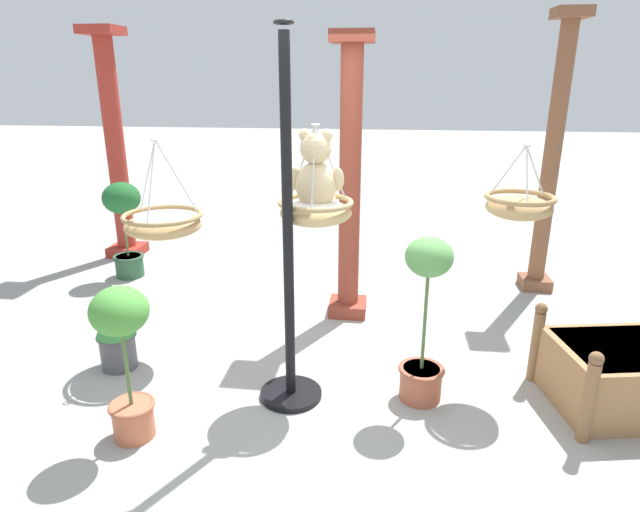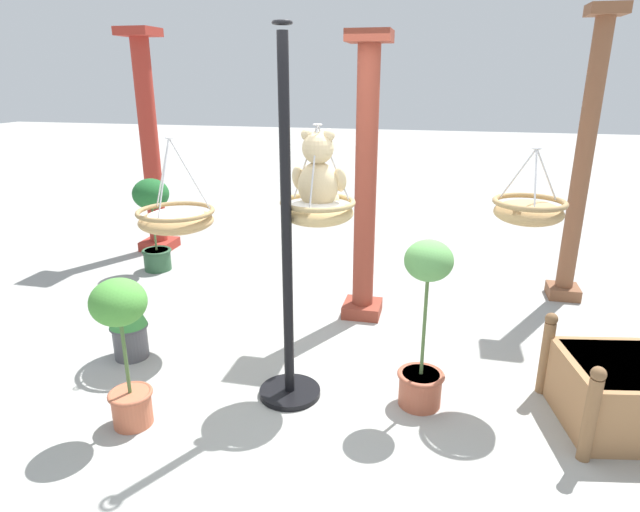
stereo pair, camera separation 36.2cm
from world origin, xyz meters
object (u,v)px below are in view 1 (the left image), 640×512
(greenhouse_pillar_far_back, at_px, (350,188))
(wooden_planter_box, at_px, (618,374))
(potted_plant_flowering_red, at_px, (124,350))
(potted_plant_tall_leafy, at_px, (124,221))
(potted_plant_bushy_green, at_px, (425,320))
(potted_plant_fern_front, at_px, (115,329))
(hanging_basket_with_teddy, at_px, (316,210))
(teddy_bear, at_px, (316,176))
(greenhouse_pillar_right, at_px, (551,163))
(display_pole_central, at_px, (289,296))
(hanging_basket_right_low, at_px, (519,205))
(greenhouse_pillar_left, at_px, (116,151))
(hanging_basket_left_high, at_px, (163,223))

(greenhouse_pillar_far_back, xyz_separation_m, wooden_planter_box, (1.95, -1.31, -0.98))
(greenhouse_pillar_far_back, bearing_deg, potted_plant_flowering_red, -120.88)
(greenhouse_pillar_far_back, xyz_separation_m, potted_plant_tall_leafy, (-2.55, 0.70, -0.57))
(potted_plant_bushy_green, bearing_deg, potted_plant_fern_front, 176.27)
(hanging_basket_with_teddy, height_order, greenhouse_pillar_far_back, greenhouse_pillar_far_back)
(teddy_bear, relative_size, greenhouse_pillar_right, 0.20)
(potted_plant_flowering_red, bearing_deg, display_pole_central, 31.40)
(teddy_bear, relative_size, potted_plant_tall_leafy, 0.50)
(potted_plant_bushy_green, bearing_deg, hanging_basket_right_low, 31.70)
(greenhouse_pillar_right, relative_size, wooden_planter_box, 2.67)
(potted_plant_fern_front, distance_m, potted_plant_tall_leafy, 2.13)
(potted_plant_fern_front, relative_size, potted_plant_bushy_green, 0.53)
(teddy_bear, relative_size, potted_plant_fern_front, 0.86)
(display_pole_central, relative_size, potted_plant_bushy_green, 2.07)
(hanging_basket_with_teddy, distance_m, potted_plant_bushy_green, 1.05)
(greenhouse_pillar_right, xyz_separation_m, potted_plant_bushy_green, (-1.35, -2.28, -0.73))
(greenhouse_pillar_right, bearing_deg, potted_plant_flowering_red, -137.41)
(potted_plant_fern_front, xyz_separation_m, potted_plant_bushy_green, (2.33, -0.15, 0.28))
(wooden_planter_box, xyz_separation_m, potted_plant_fern_front, (-3.67, 0.08, 0.08))
(greenhouse_pillar_far_back, xyz_separation_m, potted_plant_bushy_green, (0.61, -1.39, -0.61))
(display_pole_central, relative_size, greenhouse_pillar_left, 0.91)
(potted_plant_flowering_red, height_order, potted_plant_tall_leafy, potted_plant_tall_leafy)
(display_pole_central, distance_m, hanging_basket_left_high, 1.28)
(teddy_bear, height_order, hanging_basket_left_high, teddy_bear)
(greenhouse_pillar_far_back, height_order, potted_plant_fern_front, greenhouse_pillar_far_back)
(hanging_basket_left_high, relative_size, greenhouse_pillar_right, 0.27)
(hanging_basket_right_low, distance_m, greenhouse_pillar_left, 4.84)
(hanging_basket_with_teddy, relative_size, greenhouse_pillar_right, 0.24)
(greenhouse_pillar_right, height_order, potted_plant_flowering_red, greenhouse_pillar_right)
(wooden_planter_box, bearing_deg, potted_plant_tall_leafy, 155.91)
(potted_plant_tall_leafy, xyz_separation_m, potted_plant_bushy_green, (3.16, -2.09, -0.04))
(greenhouse_pillar_right, bearing_deg, potted_plant_tall_leafy, -177.58)
(hanging_basket_left_high, distance_m, wooden_planter_box, 3.48)
(greenhouse_pillar_right, distance_m, potted_plant_tall_leafy, 4.57)
(display_pole_central, relative_size, wooden_planter_box, 2.38)
(greenhouse_pillar_far_back, xyz_separation_m, potted_plant_fern_front, (-1.72, -1.24, -0.90))
(display_pole_central, bearing_deg, greenhouse_pillar_right, 46.23)
(greenhouse_pillar_far_back, bearing_deg, hanging_basket_right_low, -39.05)
(hanging_basket_right_low, bearing_deg, greenhouse_pillar_right, 68.91)
(hanging_basket_right_low, distance_m, greenhouse_pillar_far_back, 1.60)
(greenhouse_pillar_left, xyz_separation_m, greenhouse_pillar_right, (4.91, -0.56, 0.03))
(greenhouse_pillar_left, relative_size, potted_plant_flowering_red, 2.67)
(display_pole_central, bearing_deg, greenhouse_pillar_left, 131.99)
(potted_plant_tall_leafy, bearing_deg, potted_plant_bushy_green, -33.44)
(hanging_basket_with_teddy, xyz_separation_m, potted_plant_bushy_green, (0.77, -0.16, -0.70))
(greenhouse_pillar_left, relative_size, greenhouse_pillar_right, 0.98)
(hanging_basket_left_high, bearing_deg, hanging_basket_right_low, -2.28)
(display_pole_central, relative_size, greenhouse_pillar_far_back, 0.98)
(hanging_basket_right_low, distance_m, wooden_planter_box, 1.34)
(greenhouse_pillar_right, bearing_deg, potted_plant_fern_front, -149.98)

